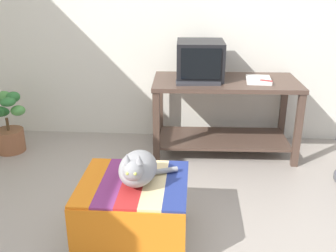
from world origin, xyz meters
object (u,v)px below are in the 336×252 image
at_px(cat, 138,168).
at_px(stapler, 266,82).
at_px(desk, 225,104).
at_px(book, 258,80).
at_px(tv_monitor, 200,60).
at_px(ottoman_with_blanket, 134,209).
at_px(potted_plant, 8,125).
at_px(keyboard, 198,83).

relative_size(cat, stapler, 3.61).
bearing_deg(desk, book, -9.55).
xyz_separation_m(tv_monitor, ottoman_with_blanket, (-0.42, -1.46, -0.70)).
xyz_separation_m(ottoman_with_blanket, cat, (0.03, -0.01, 0.31)).
bearing_deg(ottoman_with_blanket, potted_plant, 138.65).
height_order(keyboard, stapler, stapler).
distance_m(tv_monitor, stapler, 0.64).
relative_size(tv_monitor, stapler, 4.15).
height_order(potted_plant, stapler, stapler).
bearing_deg(tv_monitor, stapler, -19.36).
bearing_deg(desk, tv_monitor, 166.49).
xyz_separation_m(desk, stapler, (0.35, -0.14, 0.25)).
relative_size(book, ottoman_with_blanket, 0.38).
xyz_separation_m(tv_monitor, book, (0.54, -0.09, -0.15)).
xyz_separation_m(keyboard, stapler, (0.61, 0.02, 0.01)).
relative_size(book, stapler, 2.44).
relative_size(desk, cat, 3.48).
bearing_deg(stapler, ottoman_with_blanket, 162.86).
height_order(desk, keyboard, keyboard).
bearing_deg(potted_plant, desk, 3.49).
height_order(tv_monitor, stapler, tv_monitor).
bearing_deg(ottoman_with_blanket, tv_monitor, 73.86).
distance_m(book, potted_plant, 2.47).
bearing_deg(ottoman_with_blanket, book, 54.85).
xyz_separation_m(desk, tv_monitor, (-0.25, 0.05, 0.41)).
distance_m(tv_monitor, potted_plant, 2.00).
bearing_deg(desk, ottoman_with_blanket, -117.19).
distance_m(desk, keyboard, 0.39).
relative_size(ottoman_with_blanket, cat, 1.76).
bearing_deg(potted_plant, keyboard, -0.83).
relative_size(keyboard, book, 1.49).
relative_size(tv_monitor, keyboard, 1.14).
height_order(book, potted_plant, book).
height_order(keyboard, ottoman_with_blanket, keyboard).
distance_m(desk, stapler, 0.45).
relative_size(desk, book, 5.15).
bearing_deg(desk, cat, -115.93).
height_order(book, ottoman_with_blanket, book).
distance_m(book, ottoman_with_blanket, 1.77).
bearing_deg(cat, keyboard, 76.43).
bearing_deg(tv_monitor, book, -11.37).
bearing_deg(stapler, cat, 163.98).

